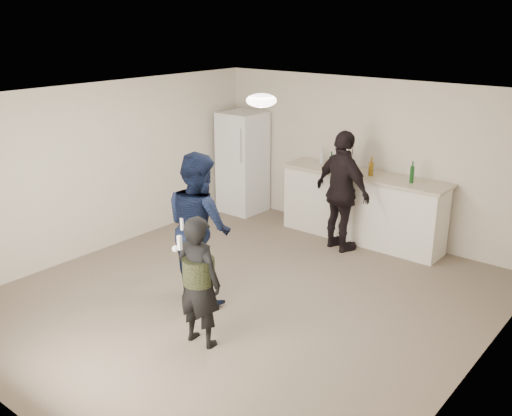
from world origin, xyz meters
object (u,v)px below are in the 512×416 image
Objects in this scene: man at (199,227)px; spectator at (342,192)px; fridge at (243,162)px; shaker at (336,161)px; counter at (362,208)px; woman at (199,281)px.

man is 2.50m from spectator.
fridge reaches higher than shaker.
spectator is at bearing -86.24° from man.
shaker is 0.09× the size of man.
man is (-0.04, -3.10, -0.24)m from shaker.
man reaches higher than spectator.
spectator is at bearing -95.36° from counter.
man reaches higher than shaker.
shaker is 0.12× the size of woman.
shaker is (-0.58, 0.13, 0.65)m from counter.
shaker is 3.11m from man.
woman is (0.77, -0.79, -0.20)m from man.
spectator is (-0.20, 3.23, 0.18)m from woman.
counter is 15.29× the size of shaker.
counter is at bearing -84.87° from man.
woman reaches higher than counter.
man reaches higher than woman.
woman is at bearing -55.56° from fridge.
fridge is at bearing -178.32° from counter.
fridge is 2.38m from spectator.
man is 1.28× the size of woman.
counter is 0.88m from shaker.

